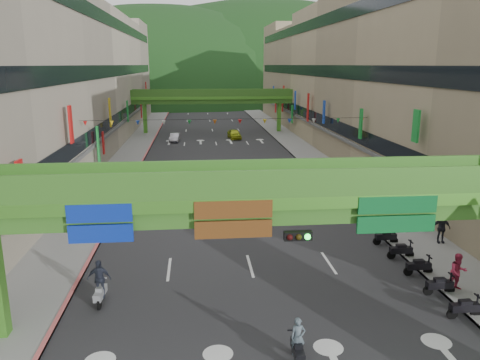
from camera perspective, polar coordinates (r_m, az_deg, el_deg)
road_slab at (r=63.08m, az=-2.77°, el=3.87°), size 18.00×140.00×0.02m
sidewalk_left at (r=63.52m, az=-12.75°, el=3.67°), size 4.00×140.00×0.15m
sidewalk_right at (r=64.51m, az=7.06°, el=4.06°), size 4.00×140.00×0.15m
curb_left at (r=63.31m, az=-11.04°, el=3.74°), size 0.20×140.00×0.18m
curb_right at (r=64.12m, az=5.40°, el=4.06°), size 0.20×140.00×0.18m
building_row_left at (r=64.12m, az=-20.40°, el=11.70°), size 12.80×95.00×19.00m
building_row_right at (r=65.79m, az=14.23°, el=12.16°), size 12.80×95.00×19.00m
overpass_near at (r=18.75m, az=6.53°, el=-4.09°), size 28.00×12.27×7.10m
overpass_far at (r=77.31m, az=-3.36°, el=9.74°), size 28.00×2.20×7.10m
hill_left at (r=172.83m, az=-9.61°, el=10.06°), size 168.00×140.00×112.00m
hill_right at (r=194.37m, az=2.86°, el=10.63°), size 208.00×176.00×128.00m
bunting_string at (r=42.45m, az=-1.55°, el=7.11°), size 26.00×0.36×0.47m
scooter_rider_near at (r=18.65m, az=7.07°, el=-19.12°), size 0.58×1.60×1.85m
scooter_rider_mid at (r=39.58m, az=0.74°, el=-0.58°), size 0.86×1.60×2.08m
scooter_rider_left at (r=23.24m, az=-16.77°, el=-11.80°), size 1.12×1.60×2.21m
scooter_rider_far at (r=43.46m, az=-4.35°, el=0.56°), size 0.88×1.58×1.95m
parked_scooter_row at (r=27.05m, az=20.94°, el=-9.79°), size 1.60×9.35×1.08m
car_silver at (r=69.22m, az=-7.96°, el=5.15°), size 1.56×3.78×1.22m
car_yellow at (r=71.19m, az=-0.70°, el=5.61°), size 2.14×4.35×1.43m
pedestrian_red at (r=25.75m, az=25.00°, el=-10.42°), size 0.92×0.72×1.87m
pedestrian_dark at (r=31.79m, az=23.31°, el=-5.66°), size 1.15×0.59×1.89m
pedestrian_blue at (r=33.55m, az=21.62°, el=-4.85°), size 0.77×0.56×1.50m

